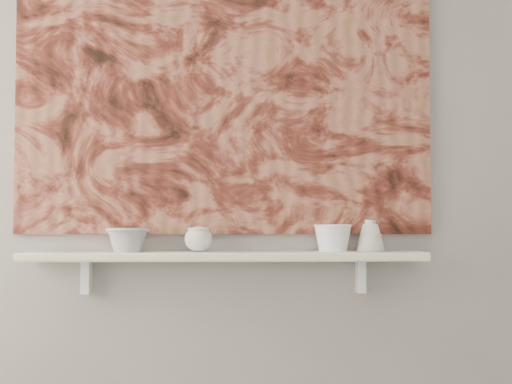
{
  "coord_description": "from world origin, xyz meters",
  "views": [
    {
      "loc": [
        0.02,
        -0.99,
        1.03
      ],
      "look_at": [
        0.11,
        1.49,
        1.14
      ],
      "focal_mm": 50.0,
      "sensor_mm": 36.0,
      "label": 1
    }
  ],
  "objects_px": {
    "painting": "(225,83)",
    "shelf": "(224,256)",
    "bowl_grey": "(128,239)",
    "bell_vessel": "(370,236)",
    "cup_cream": "(199,239)",
    "bowl_white": "(333,238)"
  },
  "relations": [
    {
      "from": "shelf",
      "to": "bowl_grey",
      "type": "xyz_separation_m",
      "value": [
        -0.34,
        0.0,
        0.06
      ]
    },
    {
      "from": "painting",
      "to": "bowl_grey",
      "type": "bearing_deg",
      "value": -166.51
    },
    {
      "from": "bell_vessel",
      "to": "bowl_white",
      "type": "relative_size",
      "value": 0.84
    },
    {
      "from": "shelf",
      "to": "cup_cream",
      "type": "relative_size",
      "value": 14.55
    },
    {
      "from": "bell_vessel",
      "to": "painting",
      "type": "bearing_deg",
      "value": 171.09
    },
    {
      "from": "shelf",
      "to": "bowl_grey",
      "type": "height_order",
      "value": "bowl_grey"
    },
    {
      "from": "painting",
      "to": "bell_vessel",
      "type": "height_order",
      "value": "painting"
    },
    {
      "from": "shelf",
      "to": "painting",
      "type": "distance_m",
      "value": 0.63
    },
    {
      "from": "bowl_grey",
      "to": "bowl_white",
      "type": "height_order",
      "value": "bowl_white"
    },
    {
      "from": "shelf",
      "to": "bowl_grey",
      "type": "distance_m",
      "value": 0.34
    },
    {
      "from": "cup_cream",
      "to": "bowl_white",
      "type": "bearing_deg",
      "value": 0.0
    },
    {
      "from": "painting",
      "to": "bowl_grey",
      "type": "distance_m",
      "value": 0.66
    },
    {
      "from": "bell_vessel",
      "to": "cup_cream",
      "type": "bearing_deg",
      "value": 180.0
    },
    {
      "from": "cup_cream",
      "to": "bowl_grey",
      "type": "bearing_deg",
      "value": 180.0
    },
    {
      "from": "bowl_grey",
      "to": "shelf",
      "type": "bearing_deg",
      "value": 0.0
    },
    {
      "from": "bowl_white",
      "to": "bowl_grey",
      "type": "bearing_deg",
      "value": 180.0
    },
    {
      "from": "bowl_white",
      "to": "painting",
      "type": "bearing_deg",
      "value": 168.06
    },
    {
      "from": "cup_cream",
      "to": "bowl_white",
      "type": "height_order",
      "value": "bowl_white"
    },
    {
      "from": "painting",
      "to": "shelf",
      "type": "bearing_deg",
      "value": -90.0
    },
    {
      "from": "bowl_grey",
      "to": "bell_vessel",
      "type": "distance_m",
      "value": 0.85
    },
    {
      "from": "cup_cream",
      "to": "painting",
      "type": "bearing_deg",
      "value": 41.85
    },
    {
      "from": "shelf",
      "to": "cup_cream",
      "type": "height_order",
      "value": "cup_cream"
    }
  ]
}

